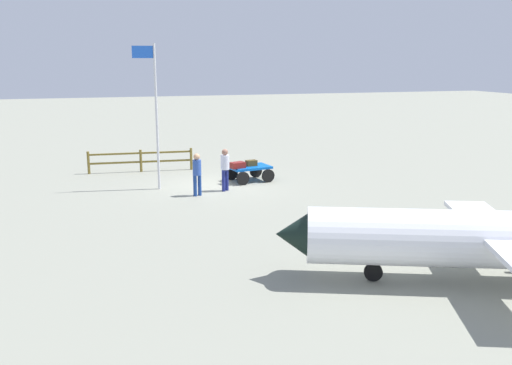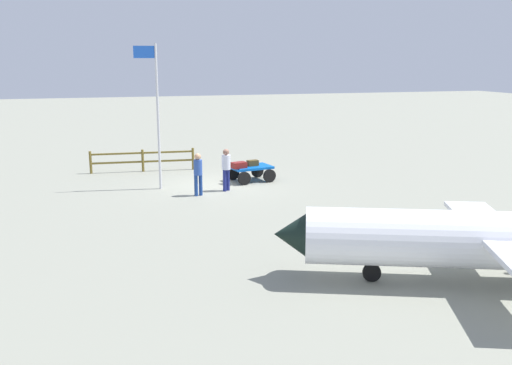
# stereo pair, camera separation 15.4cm
# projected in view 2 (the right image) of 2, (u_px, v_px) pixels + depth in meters

# --- Properties ---
(ground_plane) EXTENTS (120.00, 120.00, 0.00)m
(ground_plane) POSITION_uv_depth(u_px,v_px,m) (219.00, 185.00, 23.12)
(ground_plane) COLOR gray
(luggage_cart) EXTENTS (1.97, 1.58, 0.67)m
(luggage_cart) POSITION_uv_depth(u_px,v_px,m) (251.00, 170.00, 23.85)
(luggage_cart) COLOR #0A53B6
(luggage_cart) RESTS_ON ground
(suitcase_olive) EXTENTS (0.71, 0.55, 0.26)m
(suitcase_olive) POSITION_uv_depth(u_px,v_px,m) (239.00, 165.00, 23.33)
(suitcase_olive) COLOR maroon
(suitcase_olive) RESTS_ON luggage_cart
(suitcase_grey) EXTENTS (0.51, 0.37, 0.25)m
(suitcase_grey) POSITION_uv_depth(u_px,v_px,m) (253.00, 163.00, 23.84)
(suitcase_grey) COLOR #453719
(suitcase_grey) RESTS_ON luggage_cart
(worker_lead) EXTENTS (0.41, 0.41, 1.67)m
(worker_lead) POSITION_uv_depth(u_px,v_px,m) (198.00, 171.00, 21.16)
(worker_lead) COLOR navy
(worker_lead) RESTS_ON ground
(worker_trailing) EXTENTS (0.49, 0.49, 1.71)m
(worker_trailing) POSITION_uv_depth(u_px,v_px,m) (226.00, 166.00, 21.94)
(worker_trailing) COLOR navy
(worker_trailing) RESTS_ON ground
(airplane_near) EXTENTS (9.48, 5.62, 2.99)m
(airplane_near) POSITION_uv_depth(u_px,v_px,m) (485.00, 239.00, 12.61)
(airplane_near) COLOR white
(airplane_near) RESTS_ON ground
(flagpole) EXTENTS (0.90, 0.10, 5.81)m
(flagpole) POSITION_uv_depth(u_px,v_px,m) (156.00, 108.00, 21.77)
(flagpole) COLOR silver
(flagpole) RESTS_ON ground
(wooden_fence) EXTENTS (4.86, 0.48, 1.05)m
(wooden_fence) POSITION_uv_depth(u_px,v_px,m) (143.00, 159.00, 25.89)
(wooden_fence) COLOR brown
(wooden_fence) RESTS_ON ground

